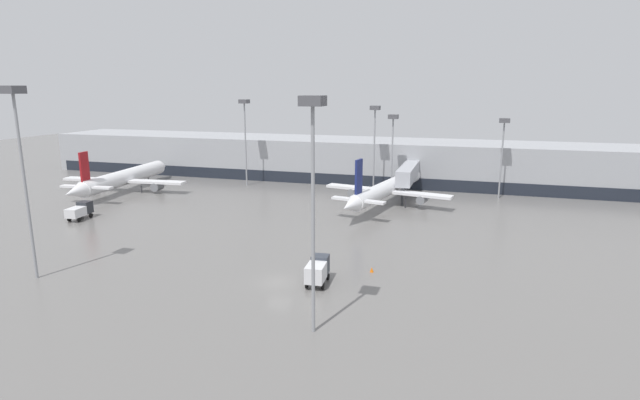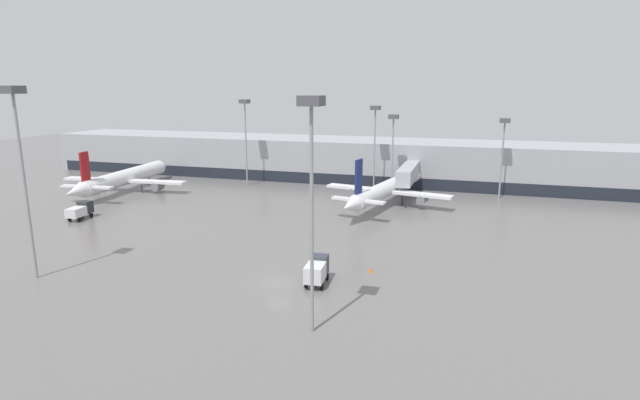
{
  "view_description": "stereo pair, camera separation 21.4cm",
  "coord_description": "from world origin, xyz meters",
  "px_view_note": "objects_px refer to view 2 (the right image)",
  "views": [
    {
      "loc": [
        18.65,
        -46.46,
        20.23
      ],
      "look_at": [
        -3.46,
        26.61,
        3.0
      ],
      "focal_mm": 28.0,
      "sensor_mm": 36.0,
      "label": 1
    },
    {
      "loc": [
        18.86,
        -46.4,
        20.23
      ],
      "look_at": [
        -3.46,
        26.61,
        3.0
      ],
      "focal_mm": 28.0,
      "sensor_mm": 36.0,
      "label": 2
    }
  ],
  "objects_px": {
    "service_truck_1": "(317,270)",
    "apron_light_mast_2": "(18,131)",
    "service_truck_0": "(80,210)",
    "apron_light_mast_5": "(375,124)",
    "apron_light_mast_1": "(311,151)",
    "parked_jet_1": "(387,188)",
    "apron_light_mast_4": "(393,130)",
    "apron_light_mast_6": "(504,134)",
    "traffic_cone_1": "(371,270)",
    "parked_jet_2": "(124,178)",
    "apron_light_mast_0": "(245,118)"
  },
  "relations": [
    {
      "from": "service_truck_1",
      "to": "apron_light_mast_2",
      "type": "height_order",
      "value": "apron_light_mast_2"
    },
    {
      "from": "service_truck_0",
      "to": "apron_light_mast_5",
      "type": "distance_m",
      "value": 54.07
    },
    {
      "from": "service_truck_0",
      "to": "apron_light_mast_1",
      "type": "relative_size",
      "value": 0.24
    },
    {
      "from": "apron_light_mast_2",
      "to": "parked_jet_1",
      "type": "bearing_deg",
      "value": 56.07
    },
    {
      "from": "apron_light_mast_2",
      "to": "apron_light_mast_4",
      "type": "xyz_separation_m",
      "value": [
        29.99,
        55.22,
        -3.57
      ]
    },
    {
      "from": "parked_jet_1",
      "to": "apron_light_mast_2",
      "type": "bearing_deg",
      "value": 157.62
    },
    {
      "from": "service_truck_1",
      "to": "apron_light_mast_6",
      "type": "relative_size",
      "value": 0.3
    },
    {
      "from": "service_truck_0",
      "to": "traffic_cone_1",
      "type": "relative_size",
      "value": 8.12
    },
    {
      "from": "apron_light_mast_6",
      "to": "apron_light_mast_4",
      "type": "bearing_deg",
      "value": -174.91
    },
    {
      "from": "parked_jet_1",
      "to": "apron_light_mast_2",
      "type": "relative_size",
      "value": 1.72
    },
    {
      "from": "parked_jet_1",
      "to": "apron_light_mast_5",
      "type": "height_order",
      "value": "apron_light_mast_5"
    },
    {
      "from": "apron_light_mast_6",
      "to": "service_truck_0",
      "type": "bearing_deg",
      "value": -150.98
    },
    {
      "from": "apron_light_mast_4",
      "to": "apron_light_mast_2",
      "type": "bearing_deg",
      "value": -118.5
    },
    {
      "from": "parked_jet_2",
      "to": "apron_light_mast_6",
      "type": "distance_m",
      "value": 73.39
    },
    {
      "from": "service_truck_1",
      "to": "traffic_cone_1",
      "type": "relative_size",
      "value": 7.65
    },
    {
      "from": "service_truck_1",
      "to": "apron_light_mast_1",
      "type": "relative_size",
      "value": 0.23
    },
    {
      "from": "parked_jet_2",
      "to": "apron_light_mast_2",
      "type": "xyz_separation_m",
      "value": [
        21.3,
        -41.95,
        13.16
      ]
    },
    {
      "from": "service_truck_1",
      "to": "apron_light_mast_0",
      "type": "relative_size",
      "value": 0.25
    },
    {
      "from": "apron_light_mast_2",
      "to": "apron_light_mast_4",
      "type": "distance_m",
      "value": 62.94
    },
    {
      "from": "service_truck_1",
      "to": "apron_light_mast_1",
      "type": "bearing_deg",
      "value": -169.24
    },
    {
      "from": "traffic_cone_1",
      "to": "apron_light_mast_4",
      "type": "xyz_separation_m",
      "value": [
        -4.59,
        42.95,
        12.03
      ]
    },
    {
      "from": "service_truck_1",
      "to": "apron_light_mast_2",
      "type": "xyz_separation_m",
      "value": [
        -29.77,
        -7.22,
        14.31
      ]
    },
    {
      "from": "parked_jet_1",
      "to": "service_truck_0",
      "type": "distance_m",
      "value": 50.5
    },
    {
      "from": "service_truck_1",
      "to": "traffic_cone_1",
      "type": "bearing_deg",
      "value": -48.02
    },
    {
      "from": "apron_light_mast_5",
      "to": "apron_light_mast_4",
      "type": "bearing_deg",
      "value": -11.89
    },
    {
      "from": "apron_light_mast_5",
      "to": "parked_jet_2",
      "type": "bearing_deg",
      "value": -163.58
    },
    {
      "from": "traffic_cone_1",
      "to": "apron_light_mast_5",
      "type": "xyz_separation_m",
      "value": [
        -8.25,
        43.72,
        13.15
      ]
    },
    {
      "from": "service_truck_0",
      "to": "apron_light_mast_5",
      "type": "relative_size",
      "value": 0.28
    },
    {
      "from": "traffic_cone_1",
      "to": "apron_light_mast_5",
      "type": "bearing_deg",
      "value": 100.68
    },
    {
      "from": "parked_jet_1",
      "to": "parked_jet_2",
      "type": "xyz_separation_m",
      "value": [
        -52.01,
        -3.7,
        -0.22
      ]
    },
    {
      "from": "apron_light_mast_0",
      "to": "apron_light_mast_1",
      "type": "relative_size",
      "value": 0.91
    },
    {
      "from": "parked_jet_1",
      "to": "service_truck_1",
      "type": "xyz_separation_m",
      "value": [
        -0.95,
        -38.43,
        -1.37
      ]
    },
    {
      "from": "apron_light_mast_0",
      "to": "apron_light_mast_1",
      "type": "distance_m",
      "value": 66.78
    },
    {
      "from": "apron_light_mast_1",
      "to": "apron_light_mast_4",
      "type": "relative_size",
      "value": 1.29
    },
    {
      "from": "parked_jet_1",
      "to": "apron_light_mast_4",
      "type": "height_order",
      "value": "apron_light_mast_4"
    },
    {
      "from": "apron_light_mast_5",
      "to": "service_truck_1",
      "type": "bearing_deg",
      "value": -85.97
    },
    {
      "from": "traffic_cone_1",
      "to": "apron_light_mast_6",
      "type": "bearing_deg",
      "value": 71.05
    },
    {
      "from": "apron_light_mast_2",
      "to": "apron_light_mast_5",
      "type": "xyz_separation_m",
      "value": [
        26.33,
        55.99,
        -2.45
      ]
    },
    {
      "from": "apron_light_mast_6",
      "to": "apron_light_mast_0",
      "type": "bearing_deg",
      "value": -177.74
    },
    {
      "from": "service_truck_0",
      "to": "apron_light_mast_6",
      "type": "height_order",
      "value": "apron_light_mast_6"
    },
    {
      "from": "apron_light_mast_0",
      "to": "apron_light_mast_2",
      "type": "xyz_separation_m",
      "value": [
        0.67,
        -55.0,
        1.74
      ]
    },
    {
      "from": "apron_light_mast_2",
      "to": "apron_light_mast_0",
      "type": "bearing_deg",
      "value": 90.69
    },
    {
      "from": "service_truck_0",
      "to": "service_truck_1",
      "type": "relative_size",
      "value": 1.06
    },
    {
      "from": "apron_light_mast_0",
      "to": "apron_light_mast_4",
      "type": "xyz_separation_m",
      "value": [
        30.65,
        0.22,
        -1.83
      ]
    },
    {
      "from": "service_truck_1",
      "to": "traffic_cone_1",
      "type": "xyz_separation_m",
      "value": [
        4.81,
        5.05,
        -1.29
      ]
    },
    {
      "from": "service_truck_1",
      "to": "apron_light_mast_4",
      "type": "xyz_separation_m",
      "value": [
        0.22,
        48.0,
        10.74
      ]
    },
    {
      "from": "service_truck_0",
      "to": "apron_light_mast_5",
      "type": "height_order",
      "value": "apron_light_mast_5"
    },
    {
      "from": "service_truck_1",
      "to": "apron_light_mast_1",
      "type": "distance_m",
      "value": 17.34
    },
    {
      "from": "apron_light_mast_0",
      "to": "apron_light_mast_4",
      "type": "bearing_deg",
      "value": 0.42
    },
    {
      "from": "service_truck_1",
      "to": "apron_light_mast_6",
      "type": "bearing_deg",
      "value": -26.44
    }
  ]
}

